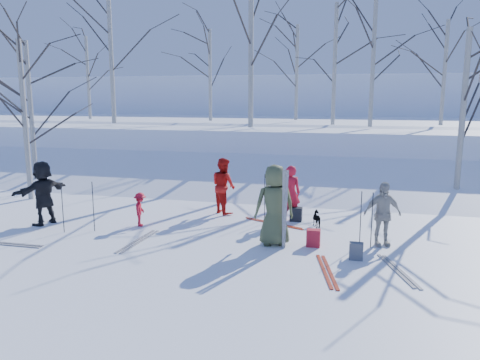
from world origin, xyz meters
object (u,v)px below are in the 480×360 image
(skier_olive_center, at_px, (275,205))
(skier_grey_west, at_px, (43,193))
(backpack_red, at_px, (313,238))
(backpack_grey, at_px, (356,251))
(dog, at_px, (318,219))
(skier_red_seated, at_px, (140,209))
(skier_red_north, at_px, (290,193))
(skier_redor_behind, at_px, (224,186))
(backpack_dark, at_px, (296,214))
(skier_cream_east, at_px, (382,214))

(skier_olive_center, relative_size, skier_grey_west, 1.10)
(backpack_red, distance_m, backpack_grey, 1.20)
(dog, bearing_deg, skier_grey_west, -15.64)
(skier_red_seated, bearing_deg, backpack_red, -113.52)
(skier_red_north, relative_size, backpack_grey, 4.21)
(skier_redor_behind, xyz_separation_m, backpack_dark, (2.28, -0.41, -0.65))
(skier_grey_west, bearing_deg, skier_redor_behind, 136.48)
(skier_olive_center, height_order, backpack_dark, skier_olive_center)
(skier_olive_center, bearing_deg, skier_grey_west, -21.47)
(skier_olive_center, relative_size, backpack_dark, 4.91)
(dog, bearing_deg, skier_redor_behind, -43.50)
(skier_olive_center, height_order, skier_red_seated, skier_olive_center)
(skier_red_north, height_order, backpack_dark, skier_red_north)
(dog, distance_m, backpack_red, 1.77)
(skier_redor_behind, relative_size, backpack_red, 4.06)
(skier_red_seated, bearing_deg, backpack_grey, -118.65)
(dog, height_order, backpack_dark, dog)
(backpack_red, bearing_deg, skier_red_north, 111.29)
(skier_redor_behind, height_order, dog, skier_redor_behind)
(backpack_dark, bearing_deg, skier_cream_east, -37.02)
(skier_redor_behind, xyz_separation_m, skier_cream_east, (4.55, -2.12, -0.07))
(skier_cream_east, bearing_deg, dog, 121.86)
(skier_red_north, height_order, backpack_red, skier_red_north)
(skier_cream_east, bearing_deg, backpack_dark, 123.52)
(skier_red_north, bearing_deg, skier_olive_center, 75.16)
(skier_red_north, distance_m, skier_red_seated, 4.26)
(skier_red_seated, height_order, backpack_red, skier_red_seated)
(skier_red_north, bearing_deg, skier_redor_behind, -22.46)
(skier_redor_behind, bearing_deg, skier_red_seated, 89.11)
(skier_red_north, distance_m, skier_redor_behind, 2.12)
(skier_redor_behind, height_order, skier_red_seated, skier_redor_behind)
(skier_cream_east, relative_size, backpack_red, 3.72)
(skier_grey_west, bearing_deg, skier_cream_east, 110.20)
(dog, distance_m, backpack_grey, 2.65)
(skier_red_seated, relative_size, backpack_red, 2.23)
(skier_grey_west, relative_size, backpack_grey, 4.71)
(skier_grey_west, bearing_deg, skier_red_seated, 118.18)
(skier_red_north, distance_m, backpack_grey, 3.55)
(skier_redor_behind, relative_size, dog, 3.29)
(skier_cream_east, xyz_separation_m, skier_grey_west, (-9.08, -0.31, 0.11))
(skier_red_seated, relative_size, skier_grey_west, 0.52)
(skier_olive_center, xyz_separation_m, skier_cream_east, (2.51, 0.56, -0.20))
(skier_grey_west, relative_size, backpack_dark, 4.47)
(skier_red_seated, relative_size, backpack_dark, 2.35)
(backpack_red, bearing_deg, skier_cream_east, 16.99)
(skier_olive_center, height_order, backpack_grey, skier_olive_center)
(skier_redor_behind, relative_size, backpack_grey, 4.49)
(skier_redor_behind, height_order, backpack_grey, skier_redor_behind)
(backpack_grey, relative_size, backpack_dark, 0.95)
(skier_olive_center, height_order, skier_redor_behind, skier_olive_center)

